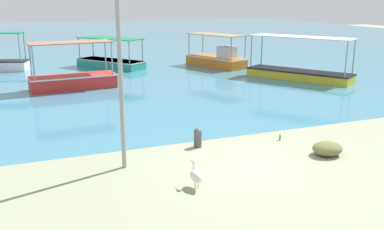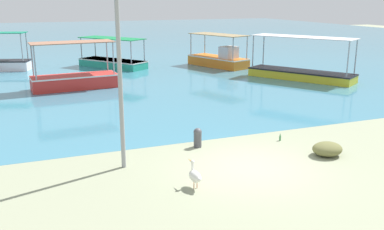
{
  "view_description": "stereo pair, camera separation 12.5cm",
  "coord_description": "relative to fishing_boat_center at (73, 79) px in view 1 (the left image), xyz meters",
  "views": [
    {
      "loc": [
        -6.48,
        -11.23,
        5.23
      ],
      "look_at": [
        -0.84,
        3.15,
        1.01
      ],
      "focal_mm": 40.0,
      "sensor_mm": 36.0,
      "label": 1
    },
    {
      "loc": [
        -6.37,
        -11.27,
        5.23
      ],
      "look_at": [
        -0.84,
        3.15,
        1.01
      ],
      "focal_mm": 40.0,
      "sensor_mm": 36.0,
      "label": 2
    }
  ],
  "objects": [
    {
      "name": "fishing_boat_far_right",
      "position": [
        14.44,
        -2.29,
        -0.07
      ],
      "size": [
        5.3,
        6.92,
        2.82
      ],
      "color": "gold",
      "rests_on": "harbor_water"
    },
    {
      "name": "ground",
      "position": [
        3.9,
        -14.79,
        -0.57
      ],
      "size": [
        120.0,
        120.0,
        0.0
      ],
      "primitive_type": "plane",
      "color": "gray"
    },
    {
      "name": "pelican",
      "position": [
        1.63,
        -15.6,
        -0.2
      ],
      "size": [
        0.34,
        0.81,
        0.8
      ],
      "color": "#E0997A",
      "rests_on": "ground"
    },
    {
      "name": "glass_bottle",
      "position": [
        6.19,
        -12.84,
        -0.47
      ],
      "size": [
        0.07,
        0.07,
        0.27
      ],
      "color": "#3F7F4C",
      "rests_on": "ground"
    },
    {
      "name": "mooring_bollard",
      "position": [
        2.99,
        -12.38,
        -0.19
      ],
      "size": [
        0.3,
        0.3,
        0.71
      ],
      "color": "#47474C",
      "rests_on": "ground"
    },
    {
      "name": "fishing_boat_center",
      "position": [
        0.0,
        0.0,
        0.0
      ],
      "size": [
        5.11,
        2.18,
        2.77
      ],
      "color": "red",
      "rests_on": "harbor_water"
    },
    {
      "name": "fishing_boat_far_left",
      "position": [
        3.67,
        7.32,
        -0.1
      ],
      "size": [
        4.84,
        5.66,
        2.28
      ],
      "color": "teal",
      "rests_on": "harbor_water"
    },
    {
      "name": "lamp_post",
      "position": [
        0.07,
        -13.32,
        2.68
      ],
      "size": [
        0.28,
        0.28,
        5.79
      ],
      "color": "gray",
      "rests_on": "ground"
    },
    {
      "name": "fishing_boat_near_left",
      "position": [
        11.63,
        4.7,
        0.05
      ],
      "size": [
        3.61,
        5.49,
        2.52
      ],
      "color": "orange",
      "rests_on": "harbor_water"
    },
    {
      "name": "harbor_water",
      "position": [
        3.9,
        33.21,
        -0.57
      ],
      "size": [
        110.0,
        90.0,
        0.0
      ],
      "primitive_type": "cube",
      "color": "teal",
      "rests_on": "ground"
    },
    {
      "name": "net_pile",
      "position": [
        6.83,
        -14.8,
        -0.34
      ],
      "size": [
        1.06,
        0.9,
        0.47
      ],
      "primitive_type": "ellipsoid",
      "color": "olive",
      "rests_on": "ground"
    }
  ]
}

